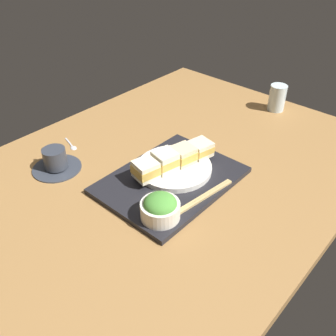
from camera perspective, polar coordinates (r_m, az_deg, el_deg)
ground_plane at (r=116.33cm, az=-0.89°, el=-1.13°), size 140.00×100.00×3.00cm
serving_tray at (r=110.79cm, az=0.44°, el=-1.83°), size 40.42×29.82×1.51cm
sandwich_plate at (r=113.11cm, az=0.94°, el=0.06°), size 22.53×22.53×1.63cm
sandwich_nearmost at (r=106.65cm, az=-3.38°, el=-0.27°), size 7.65×7.49×5.18cm
sandwich_inner_near at (r=109.37cm, az=-0.45°, el=1.06°), size 7.55×7.44×5.87cm
sandwich_inner_far at (r=112.82cm, az=2.32°, el=2.02°), size 7.61×7.68×5.12cm
sandwich_farmost at (r=116.49cm, az=4.92°, el=2.95°), size 7.39×7.39×4.60cm
salad_bowl at (r=95.72cm, az=-1.18°, el=-5.99°), size 10.24×10.24×6.80cm
chopsticks_pair at (r=103.19cm, az=5.10°, el=-4.55°), size 23.00×4.31×0.70cm
coffee_cup at (r=120.10cm, az=-16.64°, el=1.01°), size 14.96×14.96×7.04cm
drinking_glass at (r=154.08cm, az=16.16°, el=10.15°), size 6.38×6.38×10.10cm
teaspoon at (r=130.82cm, az=-14.27°, el=3.28°), size 3.54×8.70×0.80cm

